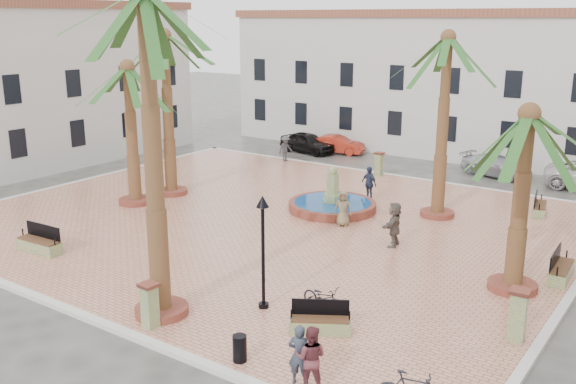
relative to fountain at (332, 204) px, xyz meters
The scene contains 33 objects.
ground 3.31m from the fountain, 118.09° to the right, with size 120.00×120.00×0.00m, color #56544F.
plaza 3.30m from the fountain, 118.09° to the right, with size 26.00×22.00×0.15m, color tan.
kerb_n 8.26m from the fountain, 100.79° to the left, with size 26.30×0.30×0.16m, color silver.
kerb_s 13.99m from the fountain, 96.34° to the right, with size 26.30×0.30×0.16m, color silver.
kerb_e 11.82m from the fountain, 14.18° to the right, with size 0.30×22.30×0.16m, color silver.
kerb_w 14.83m from the fountain, 168.74° to the right, with size 0.30×22.30×0.16m, color silver.
building_north 17.71m from the fountain, 95.16° to the left, with size 30.40×7.40×9.50m.
building_west 21.24m from the fountain, behind, with size 6.40×24.40×10.00m.
fountain is the anchor object (origin of this frame).
palm_nw 11.01m from the fountain, 164.77° to the right, with size 5.28×5.28×8.36m.
palm_sw 11.11m from the fountain, 151.93° to the right, with size 5.39×5.39×6.98m.
palm_s 15.03m from the fountain, 83.60° to the right, with size 5.36×5.36×9.87m.
palm_e 11.72m from the fountain, 24.37° to the right, with size 5.32×5.32×6.30m.
palm_ne 8.41m from the fountain, 23.76° to the left, with size 5.04×5.04×8.37m.
bench_s 13.06m from the fountain, 119.66° to the right, with size 2.04×0.73×1.06m.
bench_se 12.28m from the fountain, 60.52° to the right, with size 1.80×1.39×0.94m.
bench_e 11.13m from the fountain, 13.19° to the right, with size 0.70×1.98×1.03m.
bench_ne 9.63m from the fountain, 31.66° to the left, with size 0.88×1.87×0.95m.
lamppost_s 11.19m from the fountain, 70.24° to the right, with size 0.40×0.40×3.67m.
bollard_se 13.42m from the fountain, 82.40° to the right, with size 0.53×0.53×1.39m.
bollard_n 7.64m from the fountain, 100.55° to the left, with size 0.53×0.53×1.35m.
bollard_e 13.45m from the fountain, 36.11° to the right, with size 0.60×0.60×1.54m.
litter_bin 14.26m from the fountain, 68.78° to the right, with size 0.38×0.38×0.74m, color black.
cyclist_a 15.07m from the fountain, 62.00° to the right, with size 0.58×0.38×1.60m, color #313747.
bicycle_a 10.80m from the fountain, 60.38° to the right, with size 0.54×1.55×0.81m, color black.
cyclist_b 15.23m from the fountain, 60.89° to the right, with size 0.81×0.63×1.66m, color brown.
pedestrian_fountain_a 2.42m from the fountain, 47.72° to the right, with size 0.77×0.50×1.58m, color #857553.
pedestrian_fountain_b 2.63m from the fountain, 76.49° to the left, with size 1.01×0.42×1.73m, color #2F3853.
pedestrian_north 10.99m from the fountain, 136.88° to the left, with size 1.05×0.60×1.63m, color #424145.
pedestrian_east 5.40m from the fountain, 31.73° to the right, with size 1.68×0.54×1.81m, color #61564E.
car_black 14.16m from the fountain, 128.01° to the left, with size 1.66×4.12×1.40m, color black.
car_red 13.92m from the fountain, 119.84° to the left, with size 1.31×3.75×1.23m, color #AF2A19.
car_silver 12.48m from the fountain, 71.13° to the left, with size 1.71×4.21×1.22m, color silver.
Camera 1 is at (16.52, -22.20, 9.00)m, focal length 40.00 mm.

